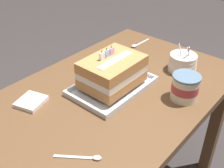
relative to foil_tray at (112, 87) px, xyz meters
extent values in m
cube|color=brown|center=(-0.02, -0.02, -0.02)|extent=(1.18, 0.75, 0.04)
cube|color=brown|center=(0.51, -0.33, -0.39)|extent=(0.06, 0.06, 0.70)
cube|color=brown|center=(0.51, 0.30, -0.39)|extent=(0.06, 0.06, 0.70)
cube|color=silver|center=(0.00, 0.00, 0.00)|extent=(0.36, 0.24, 0.01)
cube|color=silver|center=(0.00, -0.12, 0.01)|extent=(0.36, 0.01, 0.02)
cube|color=silver|center=(0.00, 0.12, 0.01)|extent=(0.36, 0.01, 0.02)
cube|color=silver|center=(-0.17, 0.00, 0.01)|extent=(0.01, 0.22, 0.02)
cube|color=silver|center=(0.17, 0.00, 0.01)|extent=(0.01, 0.22, 0.02)
cube|color=#C3844B|center=(0.00, 0.00, 0.04)|extent=(0.25, 0.19, 0.04)
cube|color=white|center=(0.00, 0.00, 0.08)|extent=(0.25, 0.19, 0.03)
cube|color=#C3844B|center=(0.00, 0.00, 0.11)|extent=(0.25, 0.19, 0.04)
cube|color=white|center=(0.00, -0.01, 0.14)|extent=(0.19, 0.03, 0.00)
cube|color=white|center=(-0.03, 0.03, 0.15)|extent=(0.02, 0.01, 0.03)
ellipsoid|color=yellow|center=(-0.03, 0.03, 0.17)|extent=(0.01, 0.01, 0.01)
cube|color=#8CB7EA|center=(0.00, 0.03, 0.15)|extent=(0.02, 0.01, 0.03)
ellipsoid|color=yellow|center=(0.00, 0.03, 0.17)|extent=(0.01, 0.01, 0.01)
cube|color=#E099C6|center=(0.03, 0.03, 0.15)|extent=(0.02, 0.01, 0.03)
ellipsoid|color=yellow|center=(0.03, 0.03, 0.17)|extent=(0.01, 0.01, 0.01)
cylinder|color=white|center=(0.33, -0.16, 0.01)|extent=(0.13, 0.13, 0.03)
cylinder|color=white|center=(0.33, -0.16, 0.02)|extent=(0.13, 0.13, 0.03)
cylinder|color=white|center=(0.33, -0.16, 0.04)|extent=(0.13, 0.13, 0.03)
cylinder|color=white|center=(0.33, -0.16, 0.06)|extent=(0.13, 0.13, 0.03)
cylinder|color=silver|center=(0.34, -0.18, 0.09)|extent=(0.05, 0.01, 0.08)
cylinder|color=silver|center=(0.32, -0.15, 0.09)|extent=(0.03, 0.05, 0.08)
cylinder|color=silver|center=(0.34, -0.17, 0.09)|extent=(0.06, 0.03, 0.08)
cylinder|color=silver|center=(0.13, -0.27, 0.04)|extent=(0.11, 0.11, 0.10)
cylinder|color=#B23D47|center=(0.13, -0.27, 0.05)|extent=(0.11, 0.11, 0.04)
cylinder|color=slate|center=(0.13, -0.27, 0.10)|extent=(0.11, 0.11, 0.01)
ellipsoid|color=silver|center=(-0.34, -0.22, 0.00)|extent=(0.03, 0.04, 0.01)
cube|color=silver|center=(-0.38, -0.16, 0.00)|extent=(0.08, 0.11, 0.00)
ellipsoid|color=silver|center=(0.39, 0.17, 0.00)|extent=(0.03, 0.03, 0.01)
cube|color=silver|center=(0.46, 0.17, 0.00)|extent=(0.12, 0.01, 0.00)
cube|color=white|center=(-0.30, 0.18, 0.00)|extent=(0.13, 0.12, 0.02)
camera|label=1|loc=(-0.77, -0.65, 0.68)|focal=44.71mm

